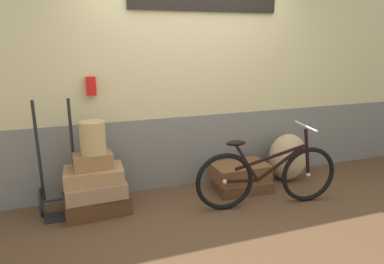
{
  "coord_description": "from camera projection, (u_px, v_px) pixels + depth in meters",
  "views": [
    {
      "loc": [
        -1.4,
        -3.21,
        1.81
      ],
      "look_at": [
        -0.14,
        0.27,
        0.83
      ],
      "focal_mm": 32.79,
      "sensor_mm": 36.0,
      "label": 1
    }
  ],
  "objects": [
    {
      "name": "burlap_sack",
      "position": [
        288.0,
        157.0,
        4.61
      ],
      "size": [
        0.51,
        0.44,
        0.62
      ],
      "primitive_type": "ellipsoid",
      "color": "tan",
      "rests_on": "ground"
    },
    {
      "name": "luggage_trolley",
      "position": [
        60.0,
        189.0,
        3.7
      ],
      "size": [
        0.41,
        0.37,
        1.24
      ],
      "color": "black",
      "rests_on": "ground"
    },
    {
      "name": "bicycle",
      "position": [
        267.0,
        176.0,
        3.87
      ],
      "size": [
        1.63,
        0.46,
        0.9
      ],
      "color": "black",
      "rests_on": "ground"
    },
    {
      "name": "ground",
      "position": [
        212.0,
        212.0,
        3.85
      ],
      "size": [
        9.31,
        5.2,
        0.06
      ],
      "primitive_type": "cube",
      "color": "#513823"
    },
    {
      "name": "suitcase_0",
      "position": [
        97.0,
        203.0,
        3.78
      ],
      "size": [
        0.7,
        0.5,
        0.2
      ],
      "primitive_type": "cube",
      "rotation": [
        0.0,
        0.0,
        0.08
      ],
      "color": "#4C2D19",
      "rests_on": "ground"
    },
    {
      "name": "suitcase_3",
      "position": [
        93.0,
        161.0,
        3.64
      ],
      "size": [
        0.4,
        0.25,
        0.16
      ],
      "primitive_type": "cube",
      "rotation": [
        0.0,
        0.0,
        0.05
      ],
      "color": "olive",
      "rests_on": "suitcase_2"
    },
    {
      "name": "suitcase_4",
      "position": [
        242.0,
        184.0,
        4.34
      ],
      "size": [
        0.67,
        0.49,
        0.14
      ],
      "primitive_type": "cube",
      "rotation": [
        0.0,
        0.0,
        -0.05
      ],
      "color": "brown",
      "rests_on": "ground"
    },
    {
      "name": "suitcase_5",
      "position": [
        240.0,
        171.0,
        4.32
      ],
      "size": [
        0.68,
        0.44,
        0.19
      ],
      "primitive_type": "cube",
      "rotation": [
        0.0,
        0.0,
        0.01
      ],
      "color": "brown",
      "rests_on": "suitcase_4"
    },
    {
      "name": "station_building",
      "position": [
        188.0,
        86.0,
        4.3
      ],
      "size": [
        7.31,
        0.74,
        2.5
      ],
      "color": "slate",
      "rests_on": "ground"
    },
    {
      "name": "suitcase_1",
      "position": [
        96.0,
        189.0,
        3.7
      ],
      "size": [
        0.63,
        0.42,
        0.16
      ],
      "primitive_type": "cube",
      "rotation": [
        0.0,
        0.0,
        0.03
      ],
      "color": "#937051",
      "rests_on": "suitcase_0"
    },
    {
      "name": "wicker_basket",
      "position": [
        93.0,
        138.0,
        3.58
      ],
      "size": [
        0.26,
        0.26,
        0.34
      ],
      "primitive_type": "cylinder",
      "color": "tan",
      "rests_on": "suitcase_3"
    },
    {
      "name": "suitcase_2",
      "position": [
        94.0,
        175.0,
        3.68
      ],
      "size": [
        0.61,
        0.41,
        0.15
      ],
      "primitive_type": "cube",
      "rotation": [
        0.0,
        0.0,
        -0.04
      ],
      "color": "#9E754C",
      "rests_on": "suitcase_1"
    }
  ]
}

